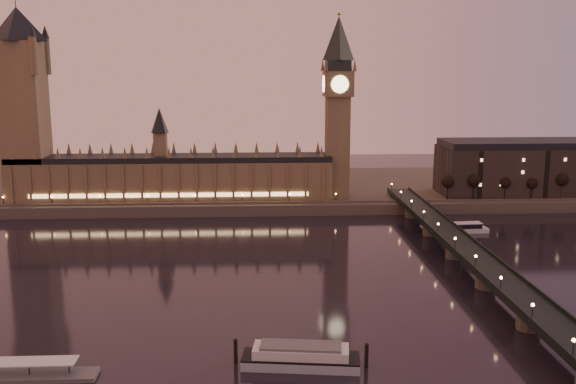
# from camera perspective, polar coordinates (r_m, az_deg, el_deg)

# --- Properties ---
(ground) EXTENTS (700.00, 700.00, 0.00)m
(ground) POSITION_cam_1_polar(r_m,az_deg,el_deg) (254.06, -4.51, -7.40)
(ground) COLOR black
(ground) RESTS_ON ground
(far_embankment) EXTENTS (560.00, 130.00, 6.00)m
(far_embankment) POSITION_cam_1_polar(r_m,az_deg,el_deg) (413.81, 0.26, 0.29)
(far_embankment) COLOR #423D35
(far_embankment) RESTS_ON ground
(palace_of_westminster) EXTENTS (180.00, 26.62, 52.00)m
(palace_of_westminster) POSITION_cam_1_polar(r_m,az_deg,el_deg) (369.74, -10.28, 1.76)
(palace_of_westminster) COLOR brown
(palace_of_westminster) RESTS_ON ground
(victoria_tower) EXTENTS (31.68, 31.68, 118.00)m
(victoria_tower) POSITION_cam_1_polar(r_m,az_deg,el_deg) (384.10, -22.53, 8.06)
(victoria_tower) COLOR brown
(victoria_tower) RESTS_ON ground
(big_ben) EXTENTS (17.68, 17.68, 104.00)m
(big_ben) POSITION_cam_1_polar(r_m,az_deg,el_deg) (365.22, 4.45, 8.46)
(big_ben) COLOR brown
(big_ben) RESTS_ON ground
(westminster_bridge) EXTENTS (13.20, 260.00, 15.30)m
(westminster_bridge) POSITION_cam_1_polar(r_m,az_deg,el_deg) (265.81, 15.72, -5.71)
(westminster_bridge) COLOR black
(westminster_bridge) RESTS_ON ground
(city_block) EXTENTS (155.00, 45.00, 34.00)m
(city_block) POSITION_cam_1_polar(r_m,az_deg,el_deg) (420.32, 23.63, 2.19)
(city_block) COLOR black
(city_block) RESTS_ON ground
(bare_tree_0) EXTENTS (6.40, 6.40, 13.01)m
(bare_tree_0) POSITION_cam_1_polar(r_m,az_deg,el_deg) (371.95, 14.11, 0.72)
(bare_tree_0) COLOR black
(bare_tree_0) RESTS_ON ground
(bare_tree_1) EXTENTS (6.40, 6.40, 13.01)m
(bare_tree_1) POSITION_cam_1_polar(r_m,az_deg,el_deg) (376.91, 16.44, 0.74)
(bare_tree_1) COLOR black
(bare_tree_1) RESTS_ON ground
(bare_tree_2) EXTENTS (6.40, 6.40, 13.01)m
(bare_tree_2) POSITION_cam_1_polar(r_m,az_deg,el_deg) (382.48, 18.70, 0.75)
(bare_tree_2) COLOR black
(bare_tree_2) RESTS_ON ground
(bare_tree_3) EXTENTS (6.40, 6.40, 13.01)m
(bare_tree_3) POSITION_cam_1_polar(r_m,az_deg,el_deg) (388.63, 20.89, 0.76)
(bare_tree_3) COLOR black
(bare_tree_3) RESTS_ON ground
(bare_tree_4) EXTENTS (6.40, 6.40, 13.01)m
(bare_tree_4) POSITION_cam_1_polar(r_m,az_deg,el_deg) (395.32, 23.01, 0.77)
(bare_tree_4) COLOR black
(bare_tree_4) RESTS_ON ground
(cruise_boat_b) EXTENTS (27.01, 8.79, 4.90)m
(cruise_boat_b) POSITION_cam_1_polar(r_m,az_deg,el_deg) (327.79, 15.12, -3.12)
(cruise_boat_b) COLOR silver
(cruise_boat_b) RESTS_ON ground
(moored_barge) EXTENTS (36.66, 12.99, 6.77)m
(moored_barge) POSITION_cam_1_polar(r_m,az_deg,el_deg) (179.95, 1.14, -14.42)
(moored_barge) COLOR #9BA9C6
(moored_barge) RESTS_ON ground
(pontoon_pier) EXTENTS (43.17, 7.19, 11.51)m
(pontoon_pier) POSITION_cam_1_polar(r_m,az_deg,el_deg) (188.73, -23.28, -14.65)
(pontoon_pier) COLOR #595B5E
(pontoon_pier) RESTS_ON ground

